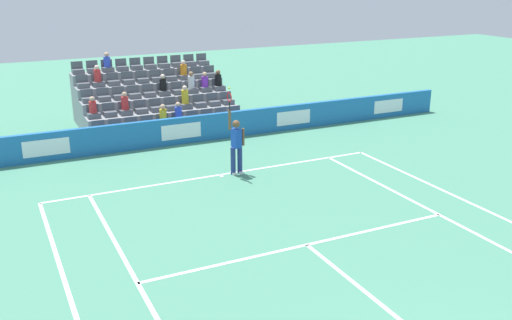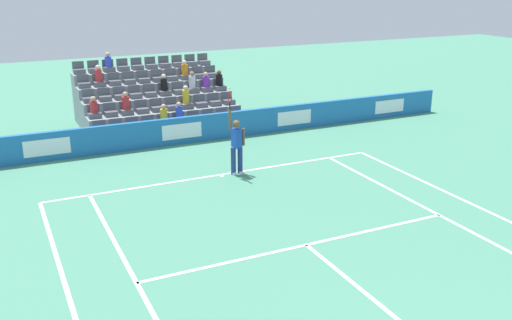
# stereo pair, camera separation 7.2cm
# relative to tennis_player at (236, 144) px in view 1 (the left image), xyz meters

# --- Properties ---
(line_baseline) EXTENTS (10.97, 0.10, 0.01)m
(line_baseline) POSITION_rel_tennis_player_xyz_m (0.52, -0.13, -0.99)
(line_baseline) COLOR white
(line_baseline) RESTS_ON ground
(line_service) EXTENTS (8.23, 0.10, 0.01)m
(line_service) POSITION_rel_tennis_player_xyz_m (0.52, 5.36, -0.99)
(line_service) COLOR white
(line_service) RESTS_ON ground
(line_centre_service) EXTENTS (0.10, 6.40, 0.01)m
(line_centre_service) POSITION_rel_tennis_player_xyz_m (0.52, 8.56, -0.99)
(line_centre_service) COLOR white
(line_centre_service) RESTS_ON ground
(line_singles_sideline_left) EXTENTS (0.10, 11.89, 0.01)m
(line_singles_sideline_left) POSITION_rel_tennis_player_xyz_m (4.64, 5.82, -0.99)
(line_singles_sideline_left) COLOR white
(line_singles_sideline_left) RESTS_ON ground
(line_singles_sideline_right) EXTENTS (0.10, 11.89, 0.01)m
(line_singles_sideline_right) POSITION_rel_tennis_player_xyz_m (-3.59, 5.82, -0.99)
(line_singles_sideline_right) COLOR white
(line_singles_sideline_right) RESTS_ON ground
(line_doubles_sideline_left) EXTENTS (0.10, 11.89, 0.01)m
(line_doubles_sideline_left) POSITION_rel_tennis_player_xyz_m (6.01, 5.82, -0.99)
(line_doubles_sideline_left) COLOR white
(line_doubles_sideline_left) RESTS_ON ground
(line_doubles_sideline_right) EXTENTS (0.10, 11.89, 0.01)m
(line_doubles_sideline_right) POSITION_rel_tennis_player_xyz_m (-4.96, 5.82, -0.99)
(line_doubles_sideline_right) COLOR white
(line_doubles_sideline_right) RESTS_ON ground
(line_centre_mark) EXTENTS (0.10, 0.20, 0.01)m
(line_centre_mark) POSITION_rel_tennis_player_xyz_m (0.52, -0.03, -0.99)
(line_centre_mark) COLOR white
(line_centre_mark) RESTS_ON ground
(sponsor_barrier) EXTENTS (24.10, 0.22, 1.02)m
(sponsor_barrier) POSITION_rel_tennis_player_xyz_m (0.52, -4.03, -0.48)
(sponsor_barrier) COLOR #1E66AD
(sponsor_barrier) RESTS_ON ground
(tennis_player) EXTENTS (0.53, 0.37, 2.85)m
(tennis_player) POSITION_rel_tennis_player_xyz_m (0.00, 0.00, 0.00)
(tennis_player) COLOR navy
(tennis_player) RESTS_ON ground
(stadium_stand) EXTENTS (6.20, 4.75, 2.93)m
(stadium_stand) POSITION_rel_tennis_player_xyz_m (0.52, -7.59, -0.17)
(stadium_stand) COLOR gray
(stadium_stand) RESTS_ON ground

